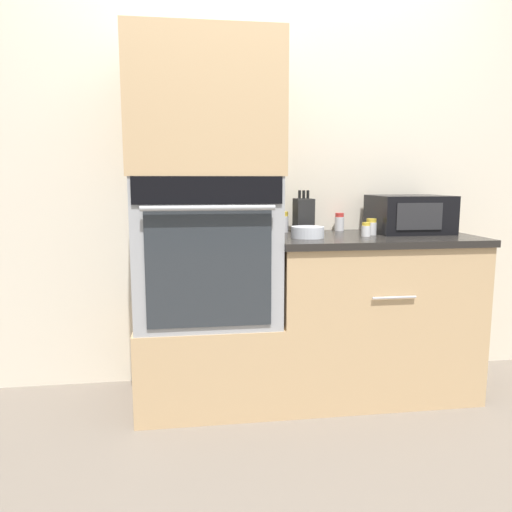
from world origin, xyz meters
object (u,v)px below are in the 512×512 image
(microwave, at_px, (409,214))
(condiment_jar_back, at_px, (284,222))
(condiment_jar_mid, at_px, (371,227))
(knife_block, at_px, (303,216))
(condiment_jar_far, at_px, (339,222))
(bowl, at_px, (308,232))
(condiment_jar_near, at_px, (366,230))
(wall_oven, at_px, (206,249))

(microwave, bearing_deg, condiment_jar_back, 170.18)
(microwave, xyz_separation_m, condiment_jar_mid, (-0.25, -0.08, -0.06))
(knife_block, bearing_deg, condiment_jar_mid, -22.84)
(microwave, height_order, condiment_jar_far, microwave)
(bowl, xyz_separation_m, condiment_jar_mid, (0.37, 0.08, 0.01))
(condiment_jar_near, bearing_deg, bowl, -178.16)
(condiment_jar_mid, bearing_deg, condiment_jar_back, 155.72)
(bowl, distance_m, condiment_jar_mid, 0.38)
(bowl, xyz_separation_m, condiment_jar_back, (-0.07, 0.28, 0.03))
(bowl, distance_m, condiment_jar_far, 0.42)
(microwave, relative_size, knife_block, 1.72)
(condiment_jar_near, relative_size, condiment_jar_mid, 0.84)
(wall_oven, height_order, microwave, wall_oven)
(microwave, relative_size, condiment_jar_mid, 4.66)
(wall_oven, relative_size, microwave, 1.80)
(wall_oven, bearing_deg, condiment_jar_far, 18.05)
(knife_block, relative_size, condiment_jar_near, 3.23)
(wall_oven, bearing_deg, knife_block, 16.49)
(wall_oven, height_order, condiment_jar_back, wall_oven)
(condiment_jar_near, xyz_separation_m, condiment_jar_back, (-0.38, 0.27, 0.02))
(knife_block, bearing_deg, microwave, -6.21)
(condiment_jar_mid, bearing_deg, condiment_jar_far, 113.36)
(condiment_jar_near, distance_m, condiment_jar_back, 0.47)
(microwave, bearing_deg, knife_block, 173.79)
(knife_block, distance_m, condiment_jar_mid, 0.37)
(microwave, bearing_deg, bowl, -165.51)
(knife_block, bearing_deg, wall_oven, -163.51)
(bowl, relative_size, condiment_jar_far, 1.64)
(wall_oven, bearing_deg, bowl, -6.92)
(microwave, height_order, bowl, microwave)
(condiment_jar_mid, xyz_separation_m, condiment_jar_back, (-0.44, 0.20, 0.01))
(condiment_jar_mid, bearing_deg, wall_oven, -178.78)
(knife_block, height_order, condiment_jar_back, knife_block)
(microwave, distance_m, bowl, 0.64)
(bowl, distance_m, condiment_jar_near, 0.31)
(wall_oven, height_order, condiment_jar_far, wall_oven)
(condiment_jar_mid, xyz_separation_m, condiment_jar_far, (-0.10, 0.24, 0.01))
(condiment_jar_far, bearing_deg, wall_oven, -161.95)
(bowl, height_order, condiment_jar_near, condiment_jar_near)
(knife_block, xyz_separation_m, condiment_jar_back, (-0.10, 0.06, -0.04))
(condiment_jar_back, bearing_deg, bowl, -76.21)
(condiment_jar_near, bearing_deg, microwave, 26.16)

